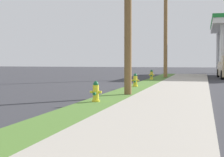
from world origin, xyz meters
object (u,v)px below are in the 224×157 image
at_px(fire_hydrant_second, 96,93).
at_px(fire_hydrant_third, 135,81).
at_px(utility_pole_background, 166,26).
at_px(fire_hydrant_fourth, 152,75).

height_order(fire_hydrant_second, fire_hydrant_third, same).
bearing_deg(fire_hydrant_third, fire_hydrant_second, -90.14).
xyz_separation_m(fire_hydrant_second, utility_pole_background, (0.51, 19.11, 4.03)).
height_order(fire_hydrant_fourth, utility_pole_background, utility_pole_background).
relative_size(fire_hydrant_second, fire_hydrant_fourth, 1.00).
bearing_deg(fire_hydrant_second, fire_hydrant_fourth, 90.53).
bearing_deg(fire_hydrant_third, utility_pole_background, 87.55).
relative_size(fire_hydrant_third, fire_hydrant_fourth, 1.00).
distance_m(fire_hydrant_second, utility_pole_background, 19.54).
relative_size(fire_hydrant_second, fire_hydrant_third, 1.00).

